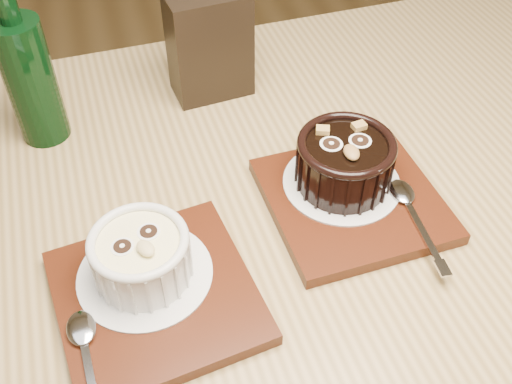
% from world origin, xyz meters
% --- Properties ---
extents(table, '(1.23, 0.85, 0.75)m').
position_xyz_m(table, '(0.23, 0.28, 0.66)').
color(table, olive).
rests_on(table, ground).
extents(tray_left, '(0.20, 0.20, 0.01)m').
position_xyz_m(tray_left, '(0.09, 0.22, 0.76)').
color(tray_left, '#431A0B').
rests_on(tray_left, table).
extents(doily_left, '(0.13, 0.13, 0.00)m').
position_xyz_m(doily_left, '(0.09, 0.24, 0.77)').
color(doily_left, silver).
rests_on(doily_left, tray_left).
extents(ramekin_white, '(0.09, 0.09, 0.06)m').
position_xyz_m(ramekin_white, '(0.09, 0.24, 0.80)').
color(ramekin_white, silver).
rests_on(ramekin_white, doily_left).
extents(spoon_left, '(0.04, 0.14, 0.01)m').
position_xyz_m(spoon_left, '(0.03, 0.16, 0.77)').
color(spoon_left, silver).
rests_on(spoon_left, tray_left).
extents(tray_right, '(0.19, 0.19, 0.01)m').
position_xyz_m(tray_right, '(0.32, 0.29, 0.76)').
color(tray_right, '#431A0B').
rests_on(tray_right, table).
extents(doily_right, '(0.13, 0.13, 0.00)m').
position_xyz_m(doily_right, '(0.32, 0.31, 0.77)').
color(doily_right, silver).
rests_on(doily_right, tray_right).
extents(ramekin_dark, '(0.11, 0.11, 0.06)m').
position_xyz_m(ramekin_dark, '(0.32, 0.31, 0.80)').
color(ramekin_dark, black).
rests_on(ramekin_dark, doily_right).
extents(spoon_right, '(0.03, 0.14, 0.01)m').
position_xyz_m(spoon_right, '(0.37, 0.24, 0.77)').
color(spoon_right, silver).
rests_on(spoon_right, tray_right).
extents(condiment_stand, '(0.11, 0.07, 0.14)m').
position_xyz_m(condiment_stand, '(0.22, 0.54, 0.82)').
color(condiment_stand, black).
rests_on(condiment_stand, table).
extents(green_bottle, '(0.06, 0.06, 0.22)m').
position_xyz_m(green_bottle, '(0.00, 0.51, 0.83)').
color(green_bottle, black).
rests_on(green_bottle, table).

